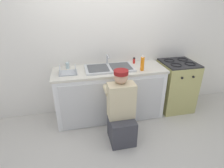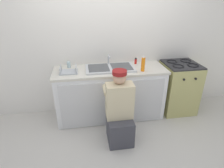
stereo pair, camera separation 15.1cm
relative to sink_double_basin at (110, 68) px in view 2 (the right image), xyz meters
name	(u,v)px [view 2 (the right image)]	position (x,y,z in m)	size (l,w,h in m)	color
ground_plane	(113,124)	(0.00, -0.30, -0.92)	(12.00, 12.00, 0.00)	beige
back_wall	(107,43)	(0.00, 0.35, 0.33)	(6.00, 0.10, 2.50)	silver
counter_cabinet	(110,94)	(0.00, -0.01, -0.49)	(1.82, 0.62, 0.86)	white
countertop	(110,70)	(0.00, 0.00, -0.04)	(1.86, 0.62, 0.04)	beige
sink_double_basin	(110,68)	(0.00, 0.00, 0.00)	(0.80, 0.44, 0.19)	silver
stove_range	(178,87)	(1.27, 0.00, -0.46)	(0.59, 0.62, 0.94)	tan
plumber_person	(120,113)	(0.04, -0.65, -0.46)	(0.42, 0.61, 1.10)	#3F3F47
dish_rack_tray	(69,71)	(-0.67, -0.05, 0.01)	(0.28, 0.22, 0.11)	#B2B7BC
water_glass	(69,65)	(-0.67, 0.18, 0.03)	(0.06, 0.06, 0.10)	#ADC6CC
spice_bottle_red	(136,61)	(0.49, 0.18, 0.03)	(0.04, 0.04, 0.10)	red
soap_bottle_orange	(143,64)	(0.50, -0.17, 0.09)	(0.06, 0.06, 0.25)	orange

